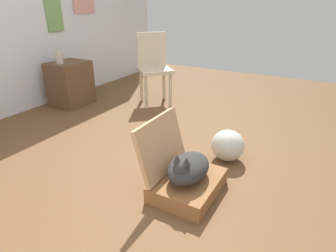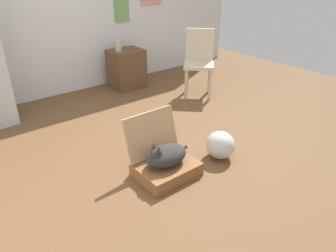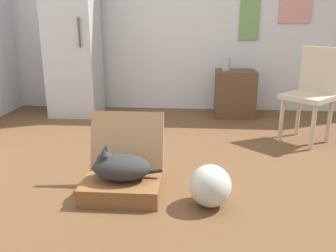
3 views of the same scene
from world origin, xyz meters
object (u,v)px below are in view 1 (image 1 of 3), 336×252
at_px(plastic_bag_white, 228,145).
at_px(side_table, 70,84).
at_px(suitcase_base, 188,185).
at_px(cat, 188,168).
at_px(vase_tall, 59,57).
at_px(chair, 154,65).

bearing_deg(plastic_bag_white, side_table, 80.55).
bearing_deg(suitcase_base, cat, 178.11).
height_order(suitcase_base, vase_tall, vase_tall).
height_order(cat, chair, chair).
bearing_deg(plastic_bag_white, vase_tall, 83.48).
distance_m(suitcase_base, plastic_bag_white, 0.64).
relative_size(plastic_bag_white, chair, 0.31).
xyz_separation_m(cat, chair, (1.72, 1.37, 0.31)).
bearing_deg(cat, plastic_bag_white, -8.67).
bearing_deg(chair, plastic_bag_white, -81.98).
height_order(cat, side_table, side_table).
relative_size(plastic_bag_white, side_table, 0.50).
xyz_separation_m(side_table, vase_tall, (-0.13, -0.01, 0.38)).
bearing_deg(chair, suitcase_base, -96.93).
bearing_deg(chair, vase_tall, 174.10).
distance_m(cat, plastic_bag_white, 0.65).
xyz_separation_m(plastic_bag_white, side_table, (0.41, 2.44, 0.16)).
height_order(suitcase_base, side_table, side_table).
bearing_deg(cat, vase_tall, 68.50).
height_order(suitcase_base, cat, cat).
relative_size(cat, chair, 0.52).
height_order(suitcase_base, chair, chair).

